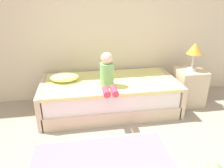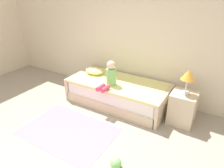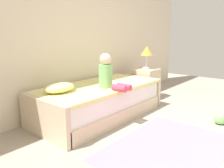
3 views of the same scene
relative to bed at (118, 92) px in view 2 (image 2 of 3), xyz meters
The scene contains 9 objects.
ground_plane 2.02m from the bed, 92.43° to the right, with size 9.20×9.20×0.00m, color #9E9384.
wall_rear 1.35m from the bed, 98.04° to the left, with size 7.20×0.10×2.90m, color beige.
bed is the anchor object (origin of this frame).
nightstand 1.35m from the bed, ahead, with size 0.44×0.44×0.60m, color beige.
table_lamp 1.52m from the bed, ahead, with size 0.24×0.24×0.45m.
child_figure 0.52m from the bed, 105.32° to the right, with size 0.20×0.51×0.50m.
pillow 0.76m from the bed, behind, with size 0.44×0.30×0.13m, color #F2E58C.
toy_ball 1.78m from the bed, 61.42° to the right, with size 0.16×0.16×0.16m, color #7FD872.
area_rug 1.35m from the bed, 101.35° to the right, with size 1.60×1.10×0.01m, color pink.
Camera 2 is at (1.94, -1.33, 2.28)m, focal length 32.29 mm.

